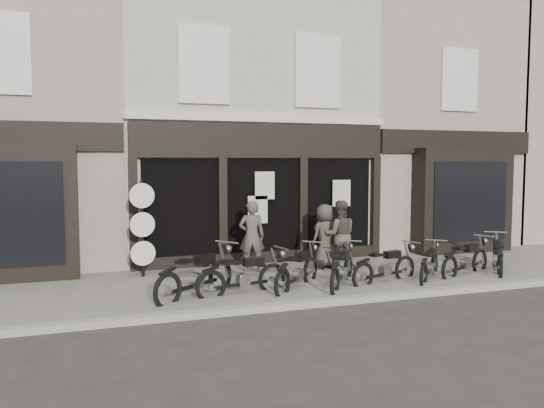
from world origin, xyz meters
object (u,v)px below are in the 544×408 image
object	(u,v)px
advert_sign_post	(143,232)
motorcycle_6	(466,262)
motorcycle_2	(298,274)
motorcycle_0	(197,279)
motorcycle_7	(498,259)
man_left	(252,236)
motorcycle_1	(244,279)
man_centre	(340,235)
motorcycle_4	(385,270)
motorcycle_5	(429,267)
man_right	(325,236)
motorcycle_3	(342,272)

from	to	relation	value
advert_sign_post	motorcycle_6	bearing A→B (deg)	-21.87
motorcycle_6	motorcycle_2	bearing A→B (deg)	157.01
motorcycle_6	motorcycle_0	bearing A→B (deg)	157.37
motorcycle_7	advert_sign_post	size ratio (longest dim) A/B	0.73
motorcycle_6	man_left	size ratio (longest dim) A/B	1.10
motorcycle_1	motorcycle_7	bearing A→B (deg)	-10.28
motorcycle_2	man_centre	world-z (taller)	man_centre
motorcycle_6	advert_sign_post	xyz separation A→B (m)	(-7.61, 2.22, 0.80)
motorcycle_4	motorcycle_5	distance (m)	1.18
motorcycle_2	motorcycle_6	xyz separation A→B (m)	(4.46, -0.07, -0.01)
motorcycle_6	motorcycle_4	bearing A→B (deg)	160.06
man_left	motorcycle_0	bearing A→B (deg)	59.53
motorcycle_1	man_right	bearing A→B (deg)	22.92
motorcycle_1	advert_sign_post	distance (m)	3.05
motorcycle_1	man_centre	size ratio (longest dim) A/B	1.19
motorcycle_1	man_right	xyz separation A→B (m)	(2.74, 1.87, 0.55)
motorcycle_7	man_left	world-z (taller)	man_left
motorcycle_2	motorcycle_3	world-z (taller)	motorcycle_2
motorcycle_3	motorcycle_6	world-z (taller)	motorcycle_3
motorcycle_6	man_centre	world-z (taller)	man_centre
motorcycle_0	motorcycle_3	world-z (taller)	motorcycle_0
motorcycle_3	motorcycle_5	size ratio (longest dim) A/B	1.16
man_right	motorcycle_1	bearing A→B (deg)	15.99
motorcycle_6	advert_sign_post	world-z (taller)	advert_sign_post
motorcycle_0	motorcycle_5	distance (m)	5.58
motorcycle_0	motorcycle_5	size ratio (longest dim) A/B	1.30
motorcycle_7	man_left	bearing A→B (deg)	109.69
motorcycle_5	motorcycle_2	bearing A→B (deg)	132.36
man_right	advert_sign_post	bearing A→B (deg)	-23.31
motorcycle_0	motorcycle_1	world-z (taller)	motorcycle_0
motorcycle_5	man_right	distance (m)	2.74
motorcycle_2	advert_sign_post	size ratio (longest dim) A/B	0.69
motorcycle_1	motorcycle_2	size ratio (longest dim) A/B	1.24
motorcycle_1	motorcycle_5	world-z (taller)	motorcycle_1
motorcycle_5	motorcycle_7	xyz separation A→B (m)	(2.19, 0.20, 0.03)
motorcycle_4	motorcycle_5	bearing A→B (deg)	-18.15
man_left	advert_sign_post	bearing A→B (deg)	7.58
motorcycle_1	motorcycle_7	size ratio (longest dim) A/B	1.18
motorcycle_0	motorcycle_2	size ratio (longest dim) A/B	1.18
motorcycle_3	motorcycle_5	distance (m)	2.29
motorcycle_7	man_centre	size ratio (longest dim) A/B	1.01
motorcycle_7	advert_sign_post	distance (m)	8.96
man_left	motorcycle_6	bearing A→B (deg)	170.06
motorcycle_0	motorcycle_5	bearing A→B (deg)	-39.21
man_left	advert_sign_post	size ratio (longest dim) A/B	0.73
motorcycle_4	man_left	bearing A→B (deg)	124.92
motorcycle_3	man_centre	xyz separation A→B (m)	(0.72, 1.62, 0.61)
motorcycle_6	man_right	world-z (taller)	man_right
advert_sign_post	motorcycle_0	bearing A→B (deg)	-73.07
motorcycle_5	man_right	size ratio (longest dim) A/B	0.93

